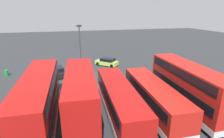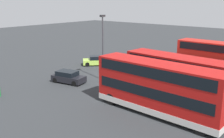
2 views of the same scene
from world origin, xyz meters
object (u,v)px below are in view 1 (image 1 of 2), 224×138
object	(u,v)px
car_hatchback_silver	(107,62)
bus_single_deck_third	(119,99)
bus_double_decker_fifth	(39,100)
bus_double_decker_fourth	(81,95)
lamp_post_tall	(80,49)
car_small_green	(58,72)
waste_bin_yellow	(6,73)
bus_single_deck_second	(153,96)
bus_double_decker_near_end	(187,85)

from	to	relation	value
car_hatchback_silver	bus_single_deck_third	bearing A→B (deg)	80.64
bus_double_decker_fifth	car_hatchback_silver	size ratio (longest dim) A/B	2.76
bus_double_decker_fourth	lamp_post_tall	xyz separation A→B (m)	(-1.04, -10.31, 2.21)
bus_double_decker_fourth	car_small_green	world-z (taller)	bus_double_decker_fourth
car_hatchback_silver	car_small_green	xyz separation A→B (m)	(8.82, 3.47, -0.00)
waste_bin_yellow	bus_single_deck_second	bearing A→B (deg)	138.77
car_small_green	lamp_post_tall	size ratio (longest dim) A/B	0.54
bus_single_deck_second	bus_double_decker_fourth	distance (m)	7.21
bus_single_deck_second	waste_bin_yellow	xyz separation A→B (m)	(17.45, -15.29, -1.15)
bus_double_decker_near_end	bus_single_deck_third	bearing A→B (deg)	-3.72
bus_double_decker_near_end	car_small_green	bearing A→B (deg)	-44.89
bus_double_decker_fifth	lamp_post_tall	bearing A→B (deg)	-113.73
bus_single_deck_second	car_small_green	xyz separation A→B (m)	(9.61, -13.30, -0.92)
bus_single_deck_third	car_small_green	world-z (taller)	bus_single_deck_third
bus_single_deck_third	bus_double_decker_fourth	distance (m)	3.74
bus_single_deck_second	waste_bin_yellow	bearing A→B (deg)	-41.23
car_small_green	waste_bin_yellow	size ratio (longest dim) A/B	4.51
car_hatchback_silver	lamp_post_tall	world-z (taller)	lamp_post_tall
bus_double_decker_fourth	bus_single_deck_third	bearing A→B (deg)	178.15
bus_double_decker_near_end	bus_double_decker_fourth	distance (m)	10.94
lamp_post_tall	bus_double_decker_fourth	bearing A→B (deg)	84.26
bus_double_decker_fourth	bus_double_decker_fifth	distance (m)	3.54
bus_double_decker_near_end	lamp_post_tall	distance (m)	14.88
bus_double_decker_fifth	car_small_green	world-z (taller)	bus_double_decker_fifth
bus_single_deck_third	waste_bin_yellow	world-z (taller)	bus_single_deck_third
bus_single_deck_second	car_small_green	bearing A→B (deg)	-54.14
bus_double_decker_near_end	car_small_green	world-z (taller)	bus_double_decker_near_end
lamp_post_tall	bus_single_deck_second	bearing A→B (deg)	119.34
bus_double_decker_near_end	waste_bin_yellow	size ratio (longest dim) A/B	11.64
car_small_green	lamp_post_tall	bearing A→B (deg)	145.11
bus_double_decker_near_end	car_small_green	distance (m)	19.00
bus_double_decker_near_end	car_hatchback_silver	distance (m)	17.53
car_hatchback_silver	car_small_green	size ratio (longest dim) A/B	1.00
waste_bin_yellow	bus_single_deck_third	bearing A→B (deg)	133.19
bus_single_deck_third	bus_double_decker_fourth	bearing A→B (deg)	-1.85
bus_double_decker_fifth	car_hatchback_silver	distance (m)	19.17
car_hatchback_silver	waste_bin_yellow	bearing A→B (deg)	5.11
bus_double_decker_near_end	waste_bin_yellow	bearing A→B (deg)	-35.84
bus_double_decker_fourth	lamp_post_tall	world-z (taller)	lamp_post_tall
lamp_post_tall	waste_bin_yellow	distance (m)	12.88
lamp_post_tall	waste_bin_yellow	xyz separation A→B (m)	(11.34, -4.43, -4.18)
bus_double_decker_near_end	car_small_green	xyz separation A→B (m)	(13.40, -13.35, -1.75)
bus_single_deck_third	bus_double_decker_fourth	xyz separation A→B (m)	(3.65, -0.12, 0.82)
bus_single_deck_third	bus_single_deck_second	bearing A→B (deg)	173.05
lamp_post_tall	car_small_green	bearing A→B (deg)	-34.89
car_hatchback_silver	lamp_post_tall	distance (m)	8.88
bus_single_deck_third	car_hatchback_silver	distance (m)	16.60
bus_double_decker_fifth	lamp_post_tall	world-z (taller)	lamp_post_tall
bus_single_deck_second	car_hatchback_silver	bearing A→B (deg)	-87.28
bus_single_deck_second	car_hatchback_silver	distance (m)	16.82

